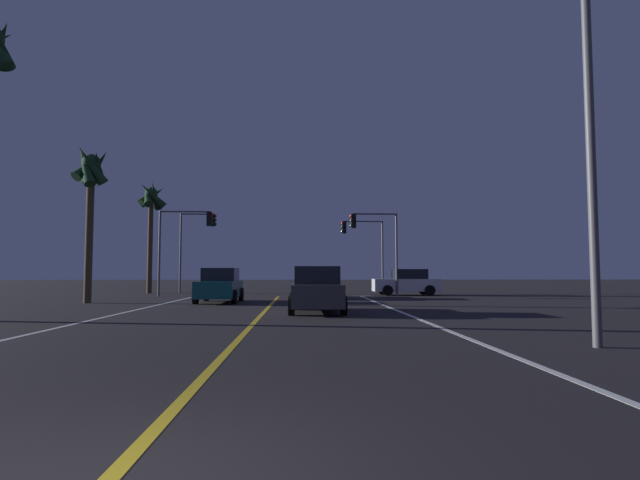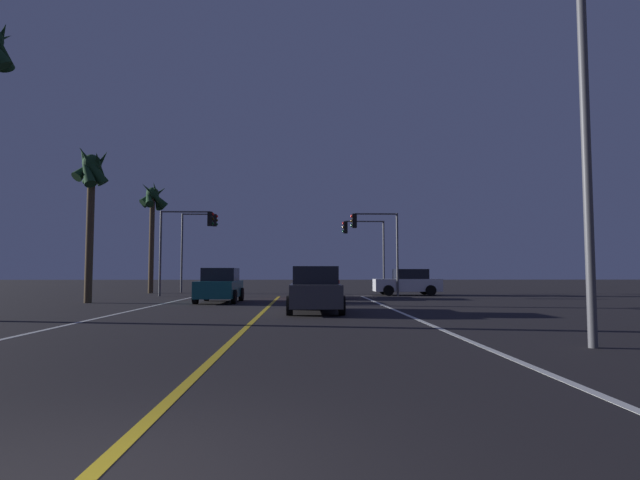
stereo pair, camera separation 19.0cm
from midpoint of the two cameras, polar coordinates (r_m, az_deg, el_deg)
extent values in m
cube|color=silver|center=(14.80, 12.73, -9.33)|extent=(0.16, 33.89, 0.01)
cube|color=silver|center=(15.78, -26.77, -8.67)|extent=(0.16, 33.89, 0.01)
cube|color=gold|center=(14.42, -7.70, -9.54)|extent=(0.16, 33.89, 0.01)
cylinder|color=black|center=(30.48, -1.45, -5.84)|extent=(0.22, 0.68, 0.68)
cylinder|color=black|center=(30.54, 1.95, -5.84)|extent=(0.22, 0.68, 0.68)
cylinder|color=black|center=(27.78, -1.42, -6.05)|extent=(0.22, 0.68, 0.68)
cylinder|color=black|center=(27.85, 2.31, -6.04)|extent=(0.22, 0.68, 0.68)
cube|color=maroon|center=(29.14, 0.34, -5.31)|extent=(1.80, 4.30, 0.80)
cube|color=black|center=(28.88, 0.36, -3.90)|extent=(1.60, 2.10, 0.64)
cube|color=red|center=(27.02, -0.77, -5.23)|extent=(0.24, 0.08, 0.16)
cube|color=red|center=(27.07, 1.78, -5.22)|extent=(0.24, 0.08, 0.16)
cylinder|color=black|center=(24.03, -9.49, -6.37)|extent=(0.22, 0.68, 0.68)
cylinder|color=black|center=(24.33, -13.72, -6.28)|extent=(0.22, 0.68, 0.68)
cylinder|color=black|center=(26.70, -8.71, -6.10)|extent=(0.22, 0.68, 0.68)
cylinder|color=black|center=(26.98, -12.53, -6.03)|extent=(0.22, 0.68, 0.68)
cube|color=#145156|center=(25.48, -11.09, -5.48)|extent=(1.80, 4.30, 0.80)
cube|color=black|center=(25.71, -10.98, -3.86)|extent=(1.60, 2.10, 0.64)
cube|color=red|center=(27.47, -9.14, -5.16)|extent=(0.24, 0.08, 0.16)
cube|color=red|center=(27.65, -11.62, -5.12)|extent=(0.24, 0.08, 0.16)
cylinder|color=black|center=(20.17, -2.96, -6.94)|extent=(0.22, 0.68, 0.68)
cylinder|color=black|center=(20.21, 2.18, -6.93)|extent=(0.22, 0.68, 0.68)
cylinder|color=black|center=(17.47, -3.15, -7.43)|extent=(0.22, 0.68, 0.68)
cylinder|color=black|center=(17.52, 2.80, -7.42)|extent=(0.22, 0.68, 0.68)
cube|color=#38383D|center=(18.80, -0.29, -6.20)|extent=(1.80, 4.30, 0.80)
cube|color=black|center=(18.54, -0.26, -4.01)|extent=(1.60, 2.10, 0.64)
cube|color=red|center=(16.70, -2.17, -6.17)|extent=(0.24, 0.08, 0.16)
cube|color=red|center=(16.73, 1.97, -6.16)|extent=(0.24, 0.08, 0.16)
cylinder|color=black|center=(32.25, 7.94, -5.69)|extent=(0.68, 0.22, 0.68)
cylinder|color=black|center=(34.02, 7.42, -5.59)|extent=(0.68, 0.22, 0.68)
cylinder|color=black|center=(32.81, 12.61, -5.60)|extent=(0.68, 0.22, 0.68)
cylinder|color=black|center=(34.56, 11.87, -5.51)|extent=(0.68, 0.22, 0.68)
cube|color=silver|center=(33.37, 9.97, -5.05)|extent=(4.30, 1.80, 0.80)
cube|color=black|center=(33.41, 10.37, -3.81)|extent=(2.10, 1.60, 0.64)
cube|color=red|center=(33.28, 13.73, -4.83)|extent=(0.08, 0.24, 0.16)
cube|color=red|center=(34.44, 13.19, -4.80)|extent=(0.08, 0.24, 0.16)
cylinder|color=#4C4C51|center=(32.30, 8.93, -1.62)|extent=(0.14, 0.14, 5.26)
cylinder|color=#4C4C51|center=(32.27, 6.50, 2.96)|extent=(2.73, 0.10, 0.10)
cube|color=black|center=(32.05, 4.09, 2.18)|extent=(0.28, 0.36, 0.90)
sphere|color=red|center=(32.06, 3.81, 2.72)|extent=(0.20, 0.20, 0.20)
sphere|color=#3C2706|center=(32.03, 3.81, 2.18)|extent=(0.20, 0.20, 0.20)
sphere|color=#063816|center=(32.00, 3.81, 1.65)|extent=(0.20, 0.20, 0.20)
cylinder|color=#4C4C51|center=(32.97, -17.49, -1.45)|extent=(0.14, 0.14, 5.35)
cylinder|color=#4C4C51|center=(32.79, -14.82, 3.12)|extent=(3.06, 0.10, 0.10)
cube|color=black|center=(32.42, -12.19, 2.35)|extent=(0.28, 0.36, 0.90)
sphere|color=red|center=(32.43, -11.91, 2.88)|extent=(0.20, 0.20, 0.20)
sphere|color=#3C2706|center=(32.40, -11.91, 2.35)|extent=(0.20, 0.20, 0.20)
sphere|color=#063816|center=(32.37, -11.92, 1.82)|extent=(0.20, 0.20, 0.20)
cylinder|color=#4C4C51|center=(37.71, 7.38, -1.86)|extent=(0.14, 0.14, 5.34)
cylinder|color=#4C4C51|center=(37.69, 5.21, 2.11)|extent=(2.84, 0.10, 0.10)
cube|color=black|center=(37.50, 3.06, 1.44)|extent=(0.28, 0.36, 0.90)
sphere|color=red|center=(37.51, 2.81, 1.90)|extent=(0.20, 0.20, 0.20)
sphere|color=#3C2706|center=(37.48, 2.82, 1.44)|extent=(0.20, 0.20, 0.20)
sphere|color=#063816|center=(37.46, 2.82, 0.99)|extent=(0.20, 0.20, 0.20)
cylinder|color=#4C4C51|center=(38.29, -15.26, -1.42)|extent=(0.14, 0.14, 5.84)
cylinder|color=#4C4C51|center=(38.25, -13.47, 2.87)|extent=(2.36, 0.10, 0.10)
cube|color=black|center=(37.98, -11.73, 2.21)|extent=(0.28, 0.36, 0.90)
sphere|color=red|center=(37.99, -11.49, 2.66)|extent=(0.20, 0.20, 0.20)
sphere|color=#3C2706|center=(37.96, -11.49, 2.21)|extent=(0.20, 0.20, 0.20)
sphere|color=#063816|center=(37.93, -11.50, 1.76)|extent=(0.20, 0.20, 0.20)
cylinder|color=#4C4C51|center=(11.65, 28.36, 9.26)|extent=(0.18, 0.18, 8.01)
cylinder|color=#473826|center=(27.03, -24.46, 0.50)|extent=(0.36, 0.36, 6.61)
sphere|color=#19381E|center=(27.50, -24.26, 7.91)|extent=(0.90, 0.90, 0.90)
cone|color=#19381E|center=(27.43, -23.65, 7.60)|extent=(1.00, 1.94, 1.56)
cone|color=#19381E|center=(27.64, -23.76, 7.52)|extent=(1.90, 1.49, 1.86)
cone|color=#19381E|center=(27.70, -24.64, 7.52)|extent=(1.31, 1.67, 1.61)
cone|color=#19381E|center=(27.35, -24.85, 7.67)|extent=(1.63, 1.59, 2.28)
cone|color=#19381E|center=(27.17, -24.30, 7.72)|extent=(1.69, 1.06, 2.01)
cylinder|color=#473826|center=(38.02, -18.42, -0.52)|extent=(0.36, 0.36, 6.92)
sphere|color=#19381E|center=(38.39, -18.31, 5.02)|extent=(0.90, 0.90, 0.90)
cone|color=#19381E|center=(38.25, -17.90, 4.81)|extent=(0.74, 1.76, 2.07)
cone|color=#19381E|center=(38.64, -18.16, 4.73)|extent=(2.02, 0.70, 1.70)
cone|color=#19381E|center=(38.60, -18.59, 4.75)|extent=(1.40, 1.64, 1.54)
cone|color=#19381E|center=(38.33, -18.76, 4.81)|extent=(1.41, 2.22, 1.95)
cone|color=#19381E|center=(38.08, -18.19, 4.86)|extent=(2.02, 1.55, 1.91)
camera|label=1|loc=(0.10, -91.78, 0.11)|focal=28.22mm
camera|label=2|loc=(0.10, 88.22, -0.11)|focal=28.22mm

